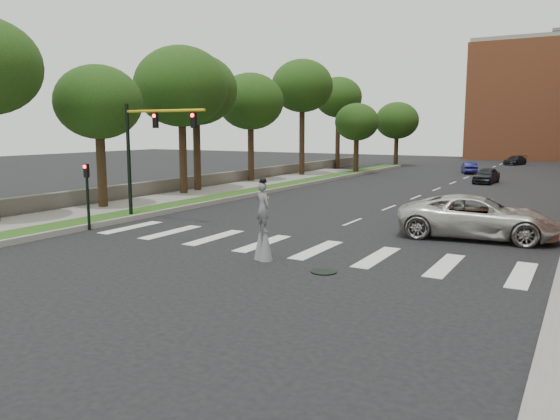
# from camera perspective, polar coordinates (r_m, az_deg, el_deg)

# --- Properties ---
(ground_plane) EXTENTS (160.00, 160.00, 0.00)m
(ground_plane) POSITION_cam_1_polar(r_m,az_deg,el_deg) (22.06, -0.29, -4.35)
(ground_plane) COLOR black
(ground_plane) RESTS_ON ground
(grass_median) EXTENTS (2.00, 60.00, 0.25)m
(grass_median) POSITION_cam_1_polar(r_m,az_deg,el_deg) (44.84, -0.27, 2.41)
(grass_median) COLOR #214614
(grass_median) RESTS_ON ground
(median_curb) EXTENTS (0.20, 60.00, 0.28)m
(median_curb) POSITION_cam_1_polar(r_m,az_deg,el_deg) (44.32, 0.91, 2.36)
(median_curb) COLOR gray
(median_curb) RESTS_ON ground
(sidewalk_left) EXTENTS (4.00, 60.00, 0.18)m
(sidewalk_left) POSITION_cam_1_polar(r_m,az_deg,el_deg) (38.47, -11.65, 1.16)
(sidewalk_left) COLOR slate
(sidewalk_left) RESTS_ON ground
(stone_wall) EXTENTS (0.50, 56.00, 1.10)m
(stone_wall) POSITION_cam_1_polar(r_m,az_deg,el_deg) (49.39, -4.65, 3.45)
(stone_wall) COLOR #57524B
(stone_wall) RESTS_ON ground
(manhole) EXTENTS (0.90, 0.90, 0.04)m
(manhole) POSITION_cam_1_polar(r_m,az_deg,el_deg) (18.99, 4.58, -6.44)
(manhole) COLOR black
(manhole) RESTS_ON ground
(traffic_signal) EXTENTS (5.30, 0.23, 6.20)m
(traffic_signal) POSITION_cam_1_polar(r_m,az_deg,el_deg) (29.83, -13.93, 6.82)
(traffic_signal) COLOR black
(traffic_signal) RESTS_ON ground
(secondary_signal) EXTENTS (0.25, 0.21, 3.23)m
(secondary_signal) POSITION_cam_1_polar(r_m,az_deg,el_deg) (27.93, -19.48, 1.94)
(secondary_signal) COLOR black
(secondary_signal) RESTS_ON ground
(stilt_performer) EXTENTS (0.82, 0.67, 3.13)m
(stilt_performer) POSITION_cam_1_polar(r_m,az_deg,el_deg) (20.42, -1.77, -1.74)
(stilt_performer) COLOR black
(stilt_performer) RESTS_ON ground
(suv_crossing) EXTENTS (7.24, 3.95, 1.92)m
(suv_crossing) POSITION_cam_1_polar(r_m,az_deg,el_deg) (26.13, 19.95, -0.69)
(suv_crossing) COLOR beige
(suv_crossing) RESTS_ON ground
(car_near) EXTENTS (2.05, 4.31, 1.42)m
(car_near) POSITION_cam_1_polar(r_m,az_deg,el_deg) (52.52, 20.76, 3.40)
(car_near) COLOR black
(car_near) RESTS_ON ground
(car_mid) EXTENTS (2.44, 4.07, 1.27)m
(car_mid) POSITION_cam_1_polar(r_m,az_deg,el_deg) (63.32, 19.16, 4.20)
(car_mid) COLOR #15174B
(car_mid) RESTS_ON ground
(car_far) EXTENTS (3.00, 4.57, 1.23)m
(car_far) POSITION_cam_1_polar(r_m,az_deg,el_deg) (80.40, 23.35, 4.79)
(car_far) COLOR black
(car_far) RESTS_ON ground
(tree_1) EXTENTS (5.18, 5.18, 8.66)m
(tree_1) POSITION_cam_1_polar(r_m,az_deg,el_deg) (34.85, -18.46, 10.56)
(tree_1) COLOR black
(tree_1) RESTS_ON ground
(tree_2) EXTENTS (6.78, 6.78, 10.76)m
(tree_2) POSITION_cam_1_polar(r_m,az_deg,el_deg) (40.75, -10.29, 12.53)
(tree_2) COLOR black
(tree_2) RESTS_ON ground
(tree_3) EXTENTS (5.95, 5.95, 9.82)m
(tree_3) POSITION_cam_1_polar(r_m,az_deg,el_deg) (49.83, -3.10, 11.21)
(tree_3) COLOR black
(tree_3) RESTS_ON ground
(tree_4) EXTENTS (6.25, 6.25, 11.81)m
(tree_4) POSITION_cam_1_polar(r_m,az_deg,el_deg) (56.59, 2.34, 12.78)
(tree_4) COLOR black
(tree_4) RESTS_ON ground
(tree_5) EXTENTS (5.73, 5.73, 11.05)m
(tree_5) POSITION_cam_1_polar(r_m,az_deg,el_deg) (67.72, 6.11, 11.58)
(tree_5) COLOR black
(tree_5) RESTS_ON ground
(tree_6) EXTENTS (4.73, 4.73, 7.59)m
(tree_6) POSITION_cam_1_polar(r_m,az_deg,el_deg) (59.95, 8.02, 9.05)
(tree_6) COLOR black
(tree_6) RESTS_ON ground
(tree_7) EXTENTS (5.61, 5.61, 8.28)m
(tree_7) POSITION_cam_1_polar(r_m,az_deg,el_deg) (73.27, 12.13, 9.10)
(tree_7) COLOR black
(tree_7) RESTS_ON ground
(tree_8) EXTENTS (6.32, 6.32, 10.50)m
(tree_8) POSITION_cam_1_polar(r_m,az_deg,el_deg) (42.65, -8.81, 12.28)
(tree_8) COLOR black
(tree_8) RESTS_ON ground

